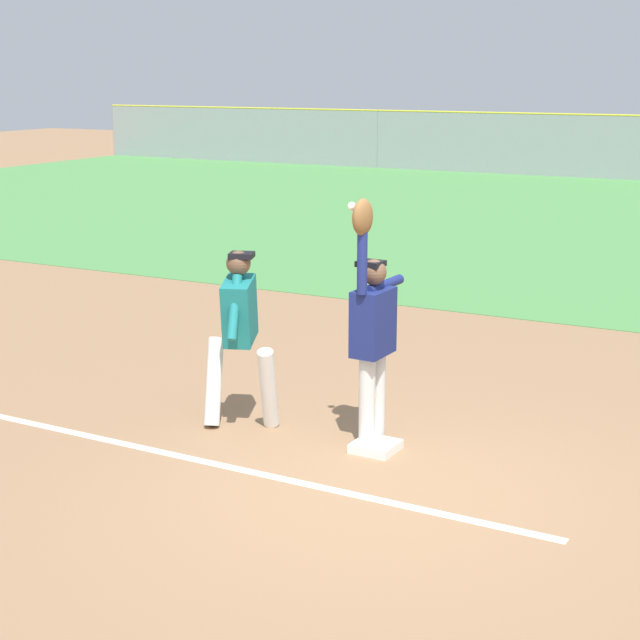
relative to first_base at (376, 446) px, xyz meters
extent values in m
plane|color=#936D4C|center=(0.34, -0.76, -0.04)|extent=(79.39, 79.39, 0.00)
cube|color=white|center=(0.00, 0.00, 0.00)|extent=(0.39, 0.39, 0.08)
cylinder|color=silver|center=(-0.11, 0.25, 0.39)|extent=(0.16, 0.16, 0.85)
cylinder|color=silver|center=(-0.12, 0.05, 0.39)|extent=(0.16, 0.16, 0.85)
cube|color=navy|center=(-0.11, 0.15, 1.11)|extent=(0.28, 0.45, 0.60)
sphere|color=brown|center=(-0.11, 0.15, 1.56)|extent=(0.24, 0.24, 0.23)
cube|color=black|center=(-0.14, 0.15, 1.64)|extent=(0.23, 0.21, 0.05)
cylinder|color=navy|center=(-0.12, -0.07, 1.72)|extent=(0.09, 0.09, 0.62)
cylinder|color=navy|center=(-0.10, 0.37, 1.41)|extent=(0.12, 0.62, 0.09)
ellipsoid|color=brown|center=(-0.12, -0.07, 2.08)|extent=(0.15, 0.29, 0.32)
cylinder|color=white|center=(-1.11, -0.01, 0.38)|extent=(0.29, 0.46, 0.85)
cylinder|color=white|center=(-1.69, -0.06, 0.38)|extent=(0.29, 0.46, 0.85)
cube|color=#197272|center=(-1.40, -0.04, 1.11)|extent=(0.43, 0.58, 0.66)
sphere|color=brown|center=(-1.40, -0.04, 1.56)|extent=(0.30, 0.30, 0.23)
cube|color=black|center=(-1.37, -0.02, 1.64)|extent=(0.28, 0.26, 0.05)
cylinder|color=#197272|center=(-1.48, 0.17, 1.19)|extent=(0.23, 0.41, 0.58)
cylinder|color=#197272|center=(-1.33, -0.24, 1.19)|extent=(0.23, 0.41, 0.58)
sphere|color=white|center=(-0.22, -0.07, 2.17)|extent=(0.07, 0.07, 0.07)
cylinder|color=gray|center=(-23.09, 24.83, 0.94)|extent=(0.08, 0.08, 1.96)
cylinder|color=gray|center=(-11.37, 24.83, 0.94)|extent=(0.08, 0.08, 1.96)
cube|color=#B21E1E|center=(-4.33, 28.71, 0.53)|extent=(4.51, 2.18, 0.55)
cube|color=#2D333D|center=(-4.33, 28.71, 1.01)|extent=(2.31, 1.89, 0.40)
cylinder|color=black|center=(-5.84, 29.57, 0.26)|extent=(0.61, 0.26, 0.60)
cylinder|color=black|center=(-5.72, 27.67, 0.26)|extent=(0.61, 0.26, 0.60)
camera|label=1|loc=(3.55, -7.80, 3.29)|focal=56.62mm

